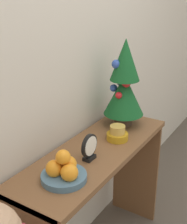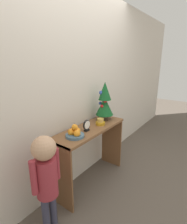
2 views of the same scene
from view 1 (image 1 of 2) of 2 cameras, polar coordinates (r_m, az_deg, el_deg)
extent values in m
cube|color=beige|center=(1.65, -6.35, 9.24)|extent=(7.00, 0.05, 2.50)
cube|color=brown|center=(1.70, 0.49, -7.18)|extent=(1.10, 0.37, 0.03)
cube|color=brown|center=(2.31, 7.65, -9.94)|extent=(0.02, 0.34, 0.80)
cylinder|color=#4C3828|center=(1.98, 5.42, -1.58)|extent=(0.11, 0.11, 0.05)
cylinder|color=brown|center=(1.96, 5.47, -0.37)|extent=(0.02, 0.02, 0.04)
cone|color=#145123|center=(1.92, 5.61, 3.18)|extent=(0.25, 0.25, 0.25)
cone|color=#145123|center=(1.86, 5.85, 9.53)|extent=(0.18, 0.18, 0.25)
sphere|color=red|center=(1.85, 6.02, 5.35)|extent=(0.06, 0.06, 0.06)
sphere|color=#2D4CA8|center=(1.93, 3.71, 4.41)|extent=(0.05, 0.05, 0.05)
sphere|color=gold|center=(1.90, 6.86, 8.17)|extent=(0.04, 0.04, 0.04)
sphere|color=silver|center=(1.95, 5.03, 5.59)|extent=(0.06, 0.06, 0.06)
sphere|color=red|center=(1.86, 4.64, 3.07)|extent=(0.04, 0.04, 0.04)
sphere|color=#2D4CA8|center=(1.84, 4.17, 8.73)|extent=(0.05, 0.05, 0.05)
cylinder|color=#476B84|center=(1.44, -5.43, -11.74)|extent=(0.21, 0.21, 0.03)
sphere|color=orange|center=(1.44, -4.64, -9.53)|extent=(0.08, 0.08, 0.08)
sphere|color=orange|center=(1.42, -7.18, -10.21)|extent=(0.08, 0.08, 0.08)
sphere|color=orange|center=(1.39, -4.43, -11.00)|extent=(0.08, 0.08, 0.08)
sphere|color=orange|center=(1.38, -5.58, -8.21)|extent=(0.07, 0.07, 0.07)
cylinder|color=#B78419|center=(1.78, 4.38, -4.48)|extent=(0.12, 0.12, 0.04)
cylinder|color=gold|center=(1.76, 4.42, -3.22)|extent=(0.09, 0.09, 0.05)
cube|color=black|center=(1.59, -0.77, -8.36)|extent=(0.07, 0.04, 0.02)
cylinder|color=black|center=(1.55, -0.78, -6.14)|extent=(0.12, 0.02, 0.12)
cylinder|color=white|center=(1.55, -0.47, -6.23)|extent=(0.10, 0.00, 0.10)
camera|label=2|loc=(0.61, 159.57, -18.38)|focal=28.00mm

